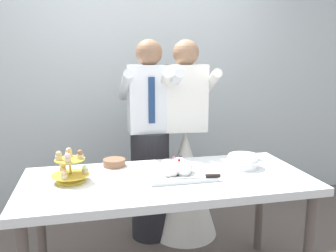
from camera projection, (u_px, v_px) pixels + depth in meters
rear_wall at (134, 64)px, 3.49m from camera, size 5.20×0.10×2.90m
dessert_table at (167, 188)px, 2.23m from camera, size 1.80×0.80×0.78m
cupcake_stand at (70, 168)px, 2.12m from camera, size 0.23×0.23×0.21m
main_cake_tray at (178, 170)px, 2.22m from camera, size 0.44×0.31×0.12m
plate_stack at (243, 161)px, 2.41m from camera, size 0.22×0.21×0.09m
round_cake at (114, 164)px, 2.41m from camera, size 0.24×0.24×0.06m
person_groom at (150, 152)px, 2.91m from camera, size 0.46×0.49×1.66m
person_bride at (185, 169)px, 2.99m from camera, size 0.56×0.56×1.66m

